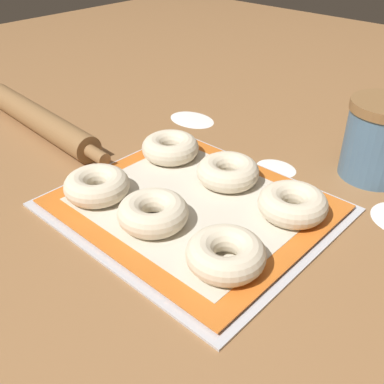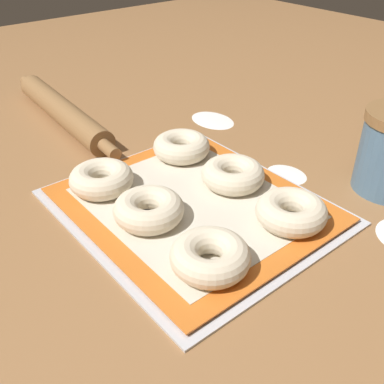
% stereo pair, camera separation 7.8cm
% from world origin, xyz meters
% --- Properties ---
extents(ground_plane, '(2.80, 2.80, 0.00)m').
position_xyz_m(ground_plane, '(0.00, 0.00, 0.00)').
color(ground_plane, olive).
extents(baking_tray, '(0.41, 0.36, 0.01)m').
position_xyz_m(baking_tray, '(-0.00, -0.02, 0.00)').
color(baking_tray, silver).
rests_on(baking_tray, ground_plane).
extents(baking_mat, '(0.38, 0.33, 0.00)m').
position_xyz_m(baking_mat, '(-0.00, -0.02, 0.01)').
color(baking_mat, orange).
rests_on(baking_mat, baking_tray).
extents(bagel_front_left, '(0.10, 0.10, 0.04)m').
position_xyz_m(bagel_front_left, '(-0.13, -0.11, 0.03)').
color(bagel_front_left, beige).
rests_on(bagel_front_left, baking_mat).
extents(bagel_front_center, '(0.10, 0.10, 0.04)m').
position_xyz_m(bagel_front_center, '(-0.01, -0.10, 0.03)').
color(bagel_front_center, beige).
rests_on(bagel_front_center, baking_mat).
extents(bagel_front_right, '(0.10, 0.10, 0.04)m').
position_xyz_m(bagel_front_right, '(0.13, -0.09, 0.03)').
color(bagel_front_right, beige).
rests_on(bagel_front_right, baking_mat).
extents(bagel_back_left, '(0.10, 0.10, 0.04)m').
position_xyz_m(bagel_back_left, '(-0.13, 0.06, 0.03)').
color(bagel_back_left, beige).
rests_on(bagel_back_left, baking_mat).
extents(bagel_back_center, '(0.10, 0.10, 0.04)m').
position_xyz_m(bagel_back_center, '(-0.00, 0.07, 0.03)').
color(bagel_back_center, beige).
rests_on(bagel_back_center, baking_mat).
extents(bagel_back_right, '(0.10, 0.10, 0.04)m').
position_xyz_m(bagel_back_right, '(0.13, 0.06, 0.03)').
color(bagel_back_right, beige).
rests_on(bagel_back_right, baking_mat).
extents(flour_canister, '(0.12, 0.12, 0.14)m').
position_xyz_m(flour_canister, '(0.16, 0.27, 0.07)').
color(flour_canister, slate).
rests_on(flour_canister, ground_plane).
extents(rolling_pin, '(0.49, 0.08, 0.05)m').
position_xyz_m(rolling_pin, '(-0.43, -0.03, 0.03)').
color(rolling_pin, olive).
rests_on(rolling_pin, ground_plane).
extents(flour_patch_far, '(0.08, 0.06, 0.00)m').
position_xyz_m(flour_patch_far, '(0.03, 0.18, 0.00)').
color(flour_patch_far, white).
rests_on(flour_patch_far, ground_plane).
extents(flour_patch_side, '(0.11, 0.08, 0.00)m').
position_xyz_m(flour_patch_side, '(-0.23, 0.23, 0.00)').
color(flour_patch_side, white).
rests_on(flour_patch_side, ground_plane).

